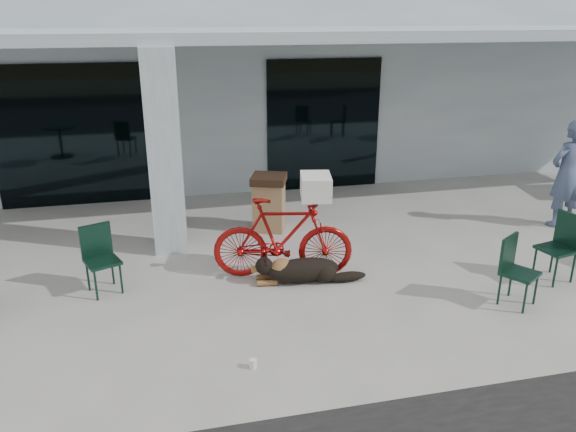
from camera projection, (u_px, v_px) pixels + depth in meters
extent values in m
plane|color=#ABA8A1|center=(296.00, 307.00, 7.22)|extent=(80.00, 80.00, 0.00)
cube|color=silver|center=(217.00, 67.00, 14.22)|extent=(22.00, 7.00, 4.50)
cube|color=black|center=(71.00, 137.00, 10.63)|extent=(2.80, 0.06, 2.70)
cube|color=black|center=(324.00, 125.00, 11.69)|extent=(2.40, 0.06, 2.70)
cube|color=silver|center=(164.00, 154.00, 8.47)|extent=(0.50, 0.50, 3.12)
cube|color=silver|center=(246.00, 35.00, 9.41)|extent=(22.00, 2.80, 0.18)
imported|color=#940C0B|center=(283.00, 238.00, 7.88)|extent=(2.03, 0.93, 1.18)
cube|color=white|center=(316.00, 187.00, 7.63)|extent=(0.50, 0.61, 0.32)
cylinder|color=white|center=(253.00, 364.00, 5.98)|extent=(0.08, 0.08, 0.10)
imported|color=#455475|center=(567.00, 174.00, 9.68)|extent=(0.74, 0.54, 1.88)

